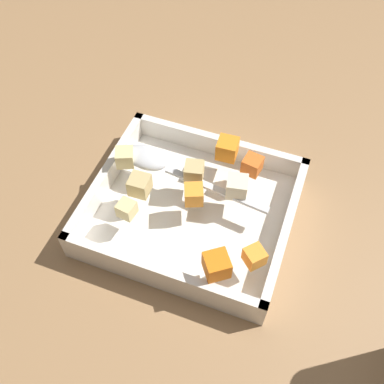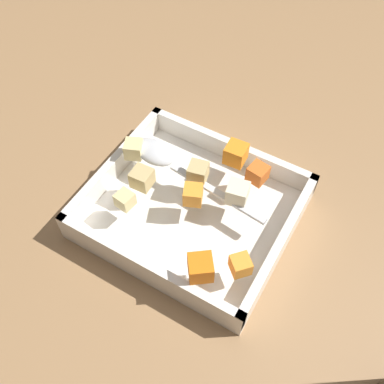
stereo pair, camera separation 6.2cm
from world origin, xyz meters
TOP-DOWN VIEW (x-y plane):
  - ground_plane at (0.00, 0.00)m, footprint 4.00×4.00m
  - baking_dish at (0.01, -0.01)m, footprint 0.29×0.25m
  - carrot_chunk_rim_edge at (-0.10, 0.06)m, footprint 0.03×0.03m
  - carrot_chunk_far_left at (-0.06, -0.08)m, footprint 0.03×0.03m
  - carrot_chunk_corner_se at (0.01, 0.00)m, footprint 0.03×0.03m
  - carrot_chunk_corner_nw at (-0.01, -0.09)m, footprint 0.03×0.03m
  - carrot_chunk_back_center at (-0.06, 0.09)m, footprint 0.04×0.04m
  - potato_chunk_center at (0.08, 0.05)m, footprint 0.03×0.03m
  - potato_chunk_front_center at (0.08, 0.01)m, footprint 0.03×0.03m
  - potato_chunk_near_spoon at (-0.05, -0.03)m, footprint 0.03×0.03m
  - potato_chunk_heap_top at (0.12, -0.03)m, footprint 0.03×0.03m
  - potato_chunk_heap_side at (0.02, -0.04)m, footprint 0.03×0.03m
  - serving_spoon at (0.08, -0.04)m, footprint 0.23×0.05m

SIDE VIEW (x-z plane):
  - ground_plane at x=0.00m, z-range 0.00..0.00m
  - baking_dish at x=0.01m, z-range -0.01..0.04m
  - serving_spoon at x=0.08m, z-range 0.05..0.07m
  - potato_chunk_center at x=0.08m, z-range 0.05..0.07m
  - carrot_chunk_rim_edge at x=-0.10m, z-range 0.05..0.08m
  - potato_chunk_heap_top at x=0.12m, z-range 0.05..0.08m
  - carrot_chunk_far_left at x=-0.06m, z-range 0.05..0.08m
  - carrot_chunk_corner_se at x=0.01m, z-range 0.05..0.08m
  - potato_chunk_heap_side at x=0.02m, z-range 0.05..0.08m
  - potato_chunk_front_center at x=0.08m, z-range 0.05..0.08m
  - potato_chunk_near_spoon at x=-0.05m, z-range 0.05..0.08m
  - carrot_chunk_corner_nw at x=-0.01m, z-range 0.05..0.08m
  - carrot_chunk_back_center at x=-0.06m, z-range 0.05..0.08m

